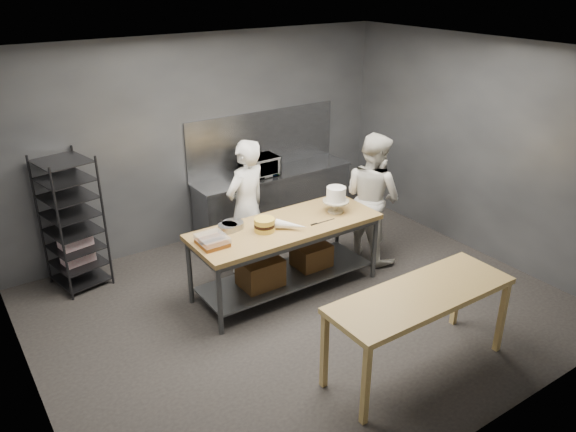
# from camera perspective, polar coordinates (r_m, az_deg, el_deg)

# --- Properties ---
(ground) EXTENTS (6.00, 6.00, 0.00)m
(ground) POSITION_cam_1_polar(r_m,az_deg,el_deg) (6.94, 1.44, -9.28)
(ground) COLOR black
(ground) RESTS_ON ground
(back_wall) EXTENTS (6.00, 0.04, 3.00)m
(back_wall) POSITION_cam_1_polar(r_m,az_deg,el_deg) (8.29, -8.59, 7.60)
(back_wall) COLOR #4C4F54
(back_wall) RESTS_ON ground
(work_table) EXTENTS (2.40, 0.90, 0.92)m
(work_table) POSITION_cam_1_polar(r_m,az_deg,el_deg) (7.01, -0.35, -3.47)
(work_table) COLOR brown
(work_table) RESTS_ON ground
(near_counter) EXTENTS (2.00, 0.70, 0.90)m
(near_counter) POSITION_cam_1_polar(r_m,az_deg,el_deg) (5.72, 13.34, -8.31)
(near_counter) COLOR olive
(near_counter) RESTS_ON ground
(back_counter) EXTENTS (2.60, 0.60, 0.90)m
(back_counter) POSITION_cam_1_polar(r_m,az_deg,el_deg) (8.83, -1.42, 1.69)
(back_counter) COLOR slate
(back_counter) RESTS_ON ground
(splashback_panel) EXTENTS (2.60, 0.02, 0.90)m
(splashback_panel) POSITION_cam_1_polar(r_m,az_deg,el_deg) (8.77, -2.55, 7.74)
(splashback_panel) COLOR slate
(splashback_panel) RESTS_ON back_counter
(speed_rack) EXTENTS (0.72, 0.76, 1.75)m
(speed_rack) POSITION_cam_1_polar(r_m,az_deg,el_deg) (7.54, -21.06, -0.74)
(speed_rack) COLOR black
(speed_rack) RESTS_ON ground
(chef_behind) EXTENTS (0.77, 0.61, 1.84)m
(chef_behind) POSITION_cam_1_polar(r_m,az_deg,el_deg) (7.37, -4.26, 0.87)
(chef_behind) COLOR white
(chef_behind) RESTS_ON ground
(chef_right) EXTENTS (0.76, 0.94, 1.81)m
(chef_right) POSITION_cam_1_polar(r_m,az_deg,el_deg) (7.80, 8.56, 1.90)
(chef_right) COLOR silver
(chef_right) RESTS_ON ground
(microwave) EXTENTS (0.54, 0.37, 0.30)m
(microwave) POSITION_cam_1_polar(r_m,az_deg,el_deg) (8.49, -2.89, 5.06)
(microwave) COLOR black
(microwave) RESTS_ON back_counter
(frosted_cake_stand) EXTENTS (0.34, 0.34, 0.34)m
(frosted_cake_stand) POSITION_cam_1_polar(r_m,az_deg,el_deg) (7.16, 4.90, 2.01)
(frosted_cake_stand) COLOR #B4AB90
(frosted_cake_stand) RESTS_ON work_table
(layer_cake) EXTENTS (0.25, 0.25, 0.16)m
(layer_cake) POSITION_cam_1_polar(r_m,az_deg,el_deg) (6.67, -2.41, -0.90)
(layer_cake) COLOR gold
(layer_cake) RESTS_ON work_table
(cake_pans) EXTENTS (0.33, 0.28, 0.07)m
(cake_pans) POSITION_cam_1_polar(r_m,az_deg,el_deg) (6.77, -5.85, -1.03)
(cake_pans) COLOR gray
(cake_pans) RESTS_ON work_table
(piping_bag) EXTENTS (0.34, 0.37, 0.12)m
(piping_bag) POSITION_cam_1_polar(r_m,az_deg,el_deg) (6.70, 0.36, -0.96)
(piping_bag) COLOR white
(piping_bag) RESTS_ON work_table
(offset_spatula) EXTENTS (0.36, 0.02, 0.02)m
(offset_spatula) POSITION_cam_1_polar(r_m,az_deg,el_deg) (6.91, 3.24, -0.69)
(offset_spatula) COLOR slate
(offset_spatula) RESTS_ON work_table
(pastry_clamshells) EXTENTS (0.31, 0.35, 0.11)m
(pastry_clamshells) POSITION_cam_1_polar(r_m,az_deg,el_deg) (6.40, -7.70, -2.47)
(pastry_clamshells) COLOR #A75A21
(pastry_clamshells) RESTS_ON work_table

